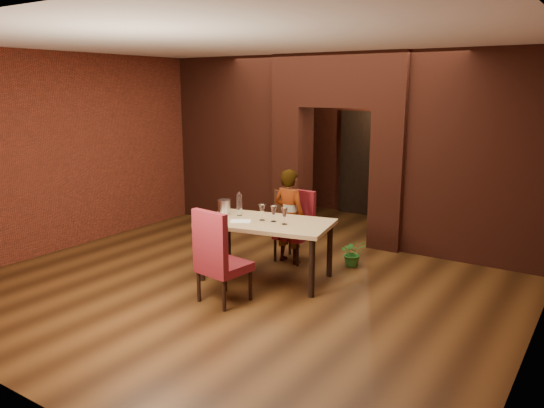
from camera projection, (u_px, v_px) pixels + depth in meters
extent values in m
plane|color=#412610|center=(276.00, 269.00, 7.86)|extent=(8.00, 8.00, 0.00)
cube|color=silver|center=(277.00, 45.00, 7.17)|extent=(7.00, 8.00, 0.04)
cube|color=maroon|center=(384.00, 139.00, 10.77)|extent=(7.00, 0.04, 3.20)
cube|color=maroon|center=(6.00, 219.00, 4.26)|extent=(7.00, 0.04, 3.20)
cube|color=maroon|center=(112.00, 147.00, 9.41)|extent=(0.04, 8.00, 3.20)
cube|color=maroon|center=(293.00, 170.00, 9.75)|extent=(0.55, 0.55, 2.30)
cube|color=maroon|center=(391.00, 179.00, 8.73)|extent=(0.55, 0.55, 2.30)
cube|color=maroon|center=(342.00, 80.00, 8.90)|extent=(2.45, 0.55, 0.90)
cube|color=maroon|center=(232.00, 141.00, 10.42)|extent=(2.28, 0.35, 3.20)
cube|color=maroon|center=(483.00, 159.00, 7.87)|extent=(2.28, 0.35, 3.20)
cube|color=#AD5932|center=(284.00, 204.00, 9.64)|extent=(0.40, 0.03, 0.50)
cube|color=black|center=(363.00, 165.00, 11.06)|extent=(0.90, 0.08, 2.10)
cube|color=black|center=(363.00, 165.00, 11.03)|extent=(1.02, 0.04, 2.22)
cube|color=tan|center=(266.00, 250.00, 7.39)|extent=(1.94, 1.33, 0.83)
cube|color=maroon|center=(294.00, 226.00, 8.15)|extent=(0.51, 0.51, 1.08)
cube|color=maroon|center=(224.00, 255.00, 6.57)|extent=(0.61, 0.61, 1.20)
imported|color=silver|center=(289.00, 216.00, 8.04)|extent=(0.55, 0.38, 1.45)
cube|color=white|center=(241.00, 221.00, 7.29)|extent=(0.34, 0.32, 0.00)
cylinder|color=silver|center=(224.00, 207.00, 7.62)|extent=(0.18, 0.18, 0.23)
cylinder|color=white|center=(239.00, 204.00, 7.59)|extent=(0.08, 0.08, 0.34)
imported|color=#297126|center=(353.00, 253.00, 7.94)|extent=(0.49, 0.48, 0.42)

